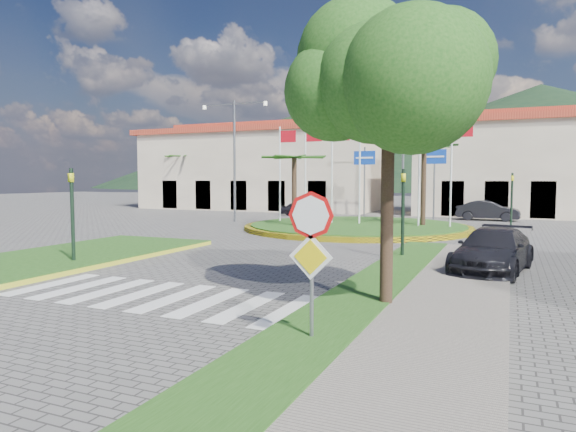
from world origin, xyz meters
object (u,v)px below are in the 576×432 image
at_px(car_dark_b, 488,211).
at_px(car_side_right, 493,251).
at_px(roundabout_island, 357,226).
at_px(deciduous_tree, 389,70).
at_px(stop_sign, 311,242).
at_px(car_dark_a, 300,209).
at_px(white_van, 267,203).

bearing_deg(car_dark_b, car_side_right, -174.43).
bearing_deg(car_dark_b, roundabout_island, 148.90).
relative_size(roundabout_island, deciduous_tree, 1.87).
xyz_separation_m(roundabout_island, stop_sign, (4.90, -20.04, 1.61)).
height_order(stop_sign, car_dark_b, stop_sign).
relative_size(deciduous_tree, car_side_right, 1.47).
bearing_deg(car_dark_a, deciduous_tree, -162.76).
height_order(deciduous_tree, white_van, deciduous_tree).
bearing_deg(car_side_right, stop_sign, -96.89).
relative_size(stop_sign, deciduous_tree, 0.39).
bearing_deg(deciduous_tree, car_side_right, 70.73).
relative_size(car_dark_a, car_dark_b, 0.75).
bearing_deg(white_van, car_dark_a, -111.01).
height_order(car_dark_a, car_dark_b, car_dark_b).
relative_size(stop_sign, car_side_right, 0.57).
distance_m(white_van, car_dark_b, 19.99).
height_order(white_van, car_dark_a, white_van).
bearing_deg(deciduous_tree, roundabout_island, 107.91).
xyz_separation_m(deciduous_tree, white_van, (-18.29, 31.81, -4.52)).
xyz_separation_m(car_dark_a, car_side_right, (14.57, -20.20, 0.14)).
relative_size(stop_sign, car_dark_b, 0.64).
bearing_deg(white_van, car_dark_b, -80.08).
bearing_deg(car_dark_a, stop_sign, -166.17).
distance_m(deciduous_tree, white_van, 36.97).
distance_m(roundabout_island, car_dark_a, 11.39).
bearing_deg(car_dark_b, stop_sign, 179.78).
bearing_deg(car_side_right, deciduous_tree, -99.63).
xyz_separation_m(deciduous_tree, car_dark_a, (-12.57, 25.92, -4.65)).
height_order(stop_sign, car_dark_a, stop_sign).
distance_m(stop_sign, car_side_right, 9.20).
height_order(deciduous_tree, car_dark_a, deciduous_tree).
distance_m(roundabout_island, white_van, 19.57).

